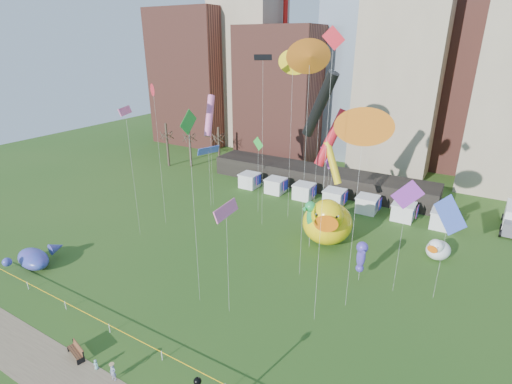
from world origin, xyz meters
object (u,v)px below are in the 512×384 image
Objects in this scene: whale_inflatable at (35,258)px; small_duck at (438,249)px; park_bench at (77,350)px; toddler at (96,364)px; big_duck at (327,221)px; seahorse_purple at (361,254)px; woman at (113,372)px; seahorse_green at (311,214)px.

small_duck is at bearing 41.58° from whale_inflatable.
park_bench reaches higher than toddler.
big_duck is 10.43× the size of toddler.
park_bench is at bearing -148.44° from seahorse_purple.
big_duck reaches higher than seahorse_purple.
toddler is (-13.72, -21.61, -2.63)m from seahorse_purple.
toddler is at bearing 172.47° from woman.
small_duck is (12.27, 2.77, -1.67)m from big_duck.
whale_inflatable is 7.32× the size of toddler.
seahorse_purple is at bearing 35.21° from whale_inflatable.
seahorse_green is 2.86× the size of park_bench.
big_duck reaches higher than seahorse_green.
big_duck is 1.50× the size of seahorse_green.
toddler is at bearing -123.25° from big_duck.
whale_inflatable is at bearing 173.27° from park_bench.
small_duck is 4.46× the size of toddler.
small_duck is at bearing 49.93° from toddler.
small_duck is at bearing -4.58° from big_duck.
whale_inflatable is at bearing 155.07° from woman.
small_duck reaches higher than woman.
seahorse_green reaches higher than small_duck.
seahorse_purple reaches higher than park_bench.
whale_inflatable is (-38.04, -24.07, -0.26)m from small_duck.
woman is at bearing -104.24° from small_duck.
big_duck is 12.69m from small_duck.
small_duck is 0.85× the size of seahorse_purple.
park_bench is at bearing 171.27° from toddler.
whale_inflatable reaches higher than woman.
toddler is at bearing 12.53° from park_bench.
whale_inflatable is at bearing -120.88° from seahorse_green.
toddler is at bearing -144.04° from seahorse_purple.
seahorse_green is at bearing 47.28° from whale_inflatable.
woman is (4.33, -0.09, 0.16)m from park_bench.
whale_inflatable reaches higher than toddler.
toddler is (-1.94, 0.00, -0.28)m from woman.
woman is (-5.93, -27.52, -2.20)m from big_duck.
big_duck is 6.37× the size of woman.
big_duck is at bearing 113.05° from seahorse_purple.
seahorse_purple is 5.24× the size of toddler.
seahorse_purple is 26.99m from park_bench.
seahorse_purple reaches higher than small_duck.
big_duck is 1.42× the size of whale_inflatable.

